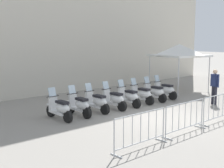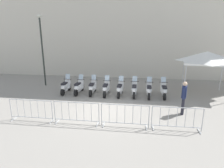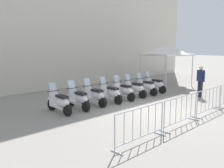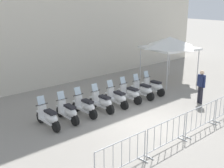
{
  "view_description": "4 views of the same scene",
  "coord_description": "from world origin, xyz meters",
  "px_view_note": "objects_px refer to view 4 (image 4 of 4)",
  "views": [
    {
      "loc": [
        -8.22,
        -9.16,
        3.13
      ],
      "look_at": [
        -0.75,
        2.73,
        1.12
      ],
      "focal_mm": 48.88,
      "sensor_mm": 36.0,
      "label": 1
    },
    {
      "loc": [
        3.21,
        -9.06,
        4.09
      ],
      "look_at": [
        -0.45,
        2.32,
        0.82
      ],
      "focal_mm": 30.32,
      "sensor_mm": 36.0,
      "label": 2
    },
    {
      "loc": [
        -7.28,
        -7.31,
        2.76
      ],
      "look_at": [
        -1.11,
        1.88,
        1.01
      ],
      "focal_mm": 38.2,
      "sensor_mm": 36.0,
      "label": 3
    },
    {
      "loc": [
        -7.32,
        -8.76,
        5.04
      ],
      "look_at": [
        -0.16,
        2.66,
        1.15
      ],
      "focal_mm": 46.19,
      "sensor_mm": 36.0,
      "label": 4
    }
  ],
  "objects_px": {
    "motorcycle_7": "(153,86)",
    "officer_near_row_end": "(201,85)",
    "motorcycle_5": "(130,94)",
    "motorcycle_0": "(49,117)",
    "motorcycle_6": "(143,90)",
    "motorcycle_4": "(117,98)",
    "barrier_segment_2": "(201,118)",
    "canopy_tent": "(170,43)",
    "motorcycle_2": "(85,106)",
    "motorcycle_1": "(68,112)",
    "barrier_segment_0": "(122,156)",
    "barrier_segment_1": "(167,135)",
    "motorcycle_3": "(102,102)"
  },
  "relations": [
    {
      "from": "motorcycle_6",
      "to": "barrier_segment_0",
      "type": "height_order",
      "value": "motorcycle_6"
    },
    {
      "from": "canopy_tent",
      "to": "officer_near_row_end",
      "type": "bearing_deg",
      "value": -110.0
    },
    {
      "from": "motorcycle_6",
      "to": "officer_near_row_end",
      "type": "xyz_separation_m",
      "value": [
        1.99,
        -2.16,
        0.53
      ]
    },
    {
      "from": "canopy_tent",
      "to": "motorcycle_2",
      "type": "bearing_deg",
      "value": -161.89
    },
    {
      "from": "motorcycle_5",
      "to": "canopy_tent",
      "type": "bearing_deg",
      "value": 23.52
    },
    {
      "from": "motorcycle_7",
      "to": "barrier_segment_1",
      "type": "relative_size",
      "value": 0.82
    },
    {
      "from": "motorcycle_3",
      "to": "motorcycle_5",
      "type": "xyz_separation_m",
      "value": [
        1.86,
        0.35,
        0.0
      ]
    },
    {
      "from": "motorcycle_4",
      "to": "officer_near_row_end",
      "type": "distance_m",
      "value": 4.31
    },
    {
      "from": "motorcycle_5",
      "to": "motorcycle_6",
      "type": "relative_size",
      "value": 1.0
    },
    {
      "from": "motorcycle_0",
      "to": "motorcycle_6",
      "type": "xyz_separation_m",
      "value": [
        5.61,
        0.93,
        0.0
      ]
    },
    {
      "from": "motorcycle_7",
      "to": "canopy_tent",
      "type": "distance_m",
      "value": 3.58
    },
    {
      "from": "motorcycle_6",
      "to": "canopy_tent",
      "type": "relative_size",
      "value": 0.59
    },
    {
      "from": "motorcycle_0",
      "to": "barrier_segment_2",
      "type": "xyz_separation_m",
      "value": [
        5.1,
        -3.49,
        0.07
      ]
    },
    {
      "from": "motorcycle_4",
      "to": "motorcycle_1",
      "type": "bearing_deg",
      "value": -171.11
    },
    {
      "from": "motorcycle_4",
      "to": "motorcycle_5",
      "type": "height_order",
      "value": "same"
    },
    {
      "from": "motorcycle_0",
      "to": "officer_near_row_end",
      "type": "height_order",
      "value": "officer_near_row_end"
    },
    {
      "from": "motorcycle_1",
      "to": "motorcycle_3",
      "type": "xyz_separation_m",
      "value": [
        1.88,
        0.29,
        0.0
      ]
    },
    {
      "from": "motorcycle_1",
      "to": "motorcycle_4",
      "type": "relative_size",
      "value": 1.0
    },
    {
      "from": "motorcycle_0",
      "to": "motorcycle_2",
      "type": "height_order",
      "value": "same"
    },
    {
      "from": "motorcycle_5",
      "to": "officer_near_row_end",
      "type": "bearing_deg",
      "value": -34.77
    },
    {
      "from": "motorcycle_5",
      "to": "motorcycle_7",
      "type": "height_order",
      "value": "same"
    },
    {
      "from": "motorcycle_2",
      "to": "canopy_tent",
      "type": "xyz_separation_m",
      "value": [
        7.17,
        2.34,
        2.06
      ]
    },
    {
      "from": "barrier_segment_1",
      "to": "motorcycle_7",
      "type": "bearing_deg",
      "value": 54.38
    },
    {
      "from": "barrier_segment_1",
      "to": "officer_near_row_end",
      "type": "height_order",
      "value": "officer_near_row_end"
    },
    {
      "from": "officer_near_row_end",
      "to": "barrier_segment_1",
      "type": "bearing_deg",
      "value": -150.62
    },
    {
      "from": "motorcycle_4",
      "to": "barrier_segment_2",
      "type": "relative_size",
      "value": 0.82
    },
    {
      "from": "motorcycle_2",
      "to": "motorcycle_4",
      "type": "height_order",
      "value": "same"
    },
    {
      "from": "motorcycle_1",
      "to": "officer_near_row_end",
      "type": "distance_m",
      "value": 6.83
    },
    {
      "from": "motorcycle_3",
      "to": "canopy_tent",
      "type": "xyz_separation_m",
      "value": [
        6.22,
        2.25,
        2.06
      ]
    },
    {
      "from": "motorcycle_3",
      "to": "barrier_segment_1",
      "type": "distance_m",
      "value": 4.32
    },
    {
      "from": "canopy_tent",
      "to": "barrier_segment_1",
      "type": "bearing_deg",
      "value": -132.93
    },
    {
      "from": "motorcycle_6",
      "to": "officer_near_row_end",
      "type": "bearing_deg",
      "value": -47.35
    },
    {
      "from": "barrier_segment_1",
      "to": "barrier_segment_2",
      "type": "distance_m",
      "value": 2.21
    },
    {
      "from": "motorcycle_7",
      "to": "barrier_segment_1",
      "type": "height_order",
      "value": "motorcycle_7"
    },
    {
      "from": "motorcycle_0",
      "to": "motorcycle_5",
      "type": "height_order",
      "value": "same"
    },
    {
      "from": "motorcycle_1",
      "to": "canopy_tent",
      "type": "xyz_separation_m",
      "value": [
        8.1,
        2.54,
        2.06
      ]
    },
    {
      "from": "motorcycle_4",
      "to": "barrier_segment_1",
      "type": "relative_size",
      "value": 0.82
    },
    {
      "from": "motorcycle_6",
      "to": "motorcycle_7",
      "type": "xyz_separation_m",
      "value": [
        0.92,
        0.24,
        0.0
      ]
    },
    {
      "from": "motorcycle_5",
      "to": "motorcycle_7",
      "type": "xyz_separation_m",
      "value": [
        1.86,
        0.37,
        0.0
      ]
    },
    {
      "from": "motorcycle_0",
      "to": "motorcycle_1",
      "type": "height_order",
      "value": "same"
    },
    {
      "from": "motorcycle_1",
      "to": "officer_near_row_end",
      "type": "relative_size",
      "value": 1.0
    },
    {
      "from": "motorcycle_7",
      "to": "officer_near_row_end",
      "type": "height_order",
      "value": "officer_near_row_end"
    },
    {
      "from": "barrier_segment_0",
      "to": "motorcycle_3",
      "type": "bearing_deg",
      "value": 66.25
    },
    {
      "from": "barrier_segment_2",
      "to": "barrier_segment_1",
      "type": "bearing_deg",
      "value": -170.05
    },
    {
      "from": "canopy_tent",
      "to": "motorcycle_3",
      "type": "bearing_deg",
      "value": -160.1
    },
    {
      "from": "canopy_tent",
      "to": "barrier_segment_0",
      "type": "bearing_deg",
      "value": -140.03
    },
    {
      "from": "barrier_segment_2",
      "to": "motorcycle_1",
      "type": "bearing_deg",
      "value": 138.88
    },
    {
      "from": "motorcycle_6",
      "to": "officer_near_row_end",
      "type": "distance_m",
      "value": 2.99
    },
    {
      "from": "motorcycle_1",
      "to": "canopy_tent",
      "type": "height_order",
      "value": "canopy_tent"
    },
    {
      "from": "officer_near_row_end",
      "to": "canopy_tent",
      "type": "height_order",
      "value": "canopy_tent"
    }
  ]
}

